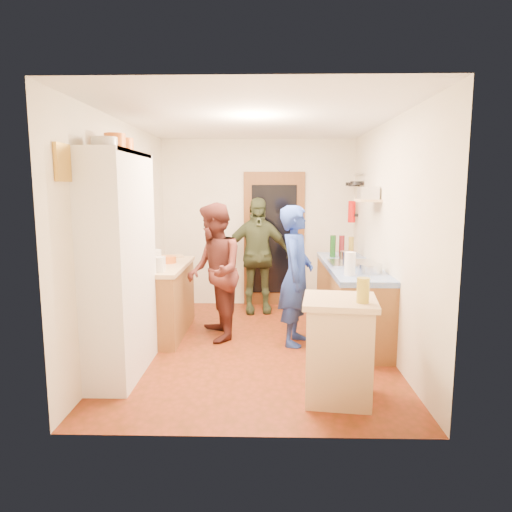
{
  "coord_description": "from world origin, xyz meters",
  "views": [
    {
      "loc": [
        0.14,
        -5.18,
        1.85
      ],
      "look_at": [
        0.01,
        0.15,
        1.05
      ],
      "focal_mm": 32.0,
      "sensor_mm": 36.0,
      "label": 1
    }
  ],
  "objects_px": {
    "hutch_body": "(121,265)",
    "person_back": "(258,255)",
    "person_hob": "(298,276)",
    "right_counter_base": "(350,301)",
    "person_left": "(216,271)",
    "island_base": "(339,352)"
  },
  "relations": [
    {
      "from": "island_base",
      "to": "person_back",
      "type": "relative_size",
      "value": 0.5
    },
    {
      "from": "hutch_body",
      "to": "right_counter_base",
      "type": "distance_m",
      "value": 2.9
    },
    {
      "from": "hutch_body",
      "to": "person_hob",
      "type": "bearing_deg",
      "value": 26.05
    },
    {
      "from": "right_counter_base",
      "to": "person_left",
      "type": "distance_m",
      "value": 1.74
    },
    {
      "from": "hutch_body",
      "to": "island_base",
      "type": "bearing_deg",
      "value": -14.72
    },
    {
      "from": "island_base",
      "to": "person_hob",
      "type": "relative_size",
      "value": 0.52
    },
    {
      "from": "person_hob",
      "to": "person_back",
      "type": "relative_size",
      "value": 0.96
    },
    {
      "from": "right_counter_base",
      "to": "person_hob",
      "type": "distance_m",
      "value": 0.9
    },
    {
      "from": "hutch_body",
      "to": "island_base",
      "type": "xyz_separation_m",
      "value": [
        2.07,
        -0.54,
        -0.67
      ]
    },
    {
      "from": "person_hob",
      "to": "person_left",
      "type": "relative_size",
      "value": 0.98
    },
    {
      "from": "person_left",
      "to": "person_back",
      "type": "bearing_deg",
      "value": 143.58
    },
    {
      "from": "island_base",
      "to": "person_hob",
      "type": "bearing_deg",
      "value": 100.35
    },
    {
      "from": "island_base",
      "to": "person_back",
      "type": "height_order",
      "value": "person_back"
    },
    {
      "from": "hutch_body",
      "to": "person_back",
      "type": "height_order",
      "value": "hutch_body"
    },
    {
      "from": "hutch_body",
      "to": "person_back",
      "type": "distance_m",
      "value": 2.66
    },
    {
      "from": "person_back",
      "to": "hutch_body",
      "type": "bearing_deg",
      "value": -127.29
    },
    {
      "from": "right_counter_base",
      "to": "island_base",
      "type": "distance_m",
      "value": 1.89
    },
    {
      "from": "right_counter_base",
      "to": "person_left",
      "type": "height_order",
      "value": "person_left"
    },
    {
      "from": "person_back",
      "to": "person_hob",
      "type": "bearing_deg",
      "value": -78.34
    },
    {
      "from": "right_counter_base",
      "to": "hutch_body",
      "type": "bearing_deg",
      "value": -152.53
    },
    {
      "from": "island_base",
      "to": "person_hob",
      "type": "xyz_separation_m",
      "value": [
        -0.26,
        1.43,
        0.4
      ]
    },
    {
      "from": "person_hob",
      "to": "person_back",
      "type": "bearing_deg",
      "value": 32.49
    }
  ]
}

